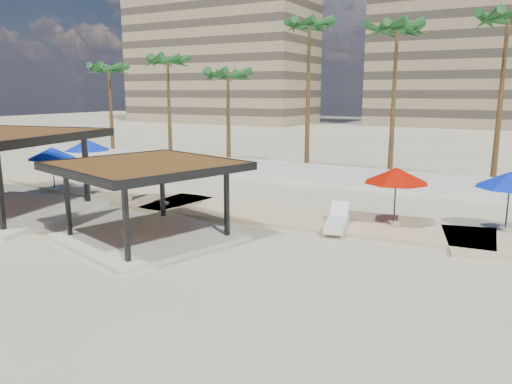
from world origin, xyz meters
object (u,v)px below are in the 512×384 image
at_px(lounger_b, 337,222).
at_px(umbrella_a, 52,153).
at_px(pavilion_central, 147,194).
at_px(lounger_a, 117,179).
at_px(umbrella_c, 396,175).

bearing_deg(lounger_b, umbrella_a, 77.39).
relative_size(pavilion_central, lounger_a, 3.18).
relative_size(pavilion_central, lounger_b, 3.05).
bearing_deg(umbrella_c, lounger_b, -136.99).
height_order(pavilion_central, umbrella_a, pavilion_central).
relative_size(pavilion_central, umbrella_a, 2.28).
distance_m(pavilion_central, umbrella_c, 10.34).
height_order(pavilion_central, lounger_b, pavilion_central).
height_order(pavilion_central, lounger_a, pavilion_central).
distance_m(umbrella_a, umbrella_c, 19.27).
height_order(umbrella_c, lounger_a, umbrella_c).
distance_m(pavilion_central, umbrella_a, 12.05).
bearing_deg(pavilion_central, umbrella_a, 173.70).
distance_m(lounger_a, lounger_b, 16.07).
xyz_separation_m(umbrella_a, lounger_b, (17.27, 0.05, -1.89)).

